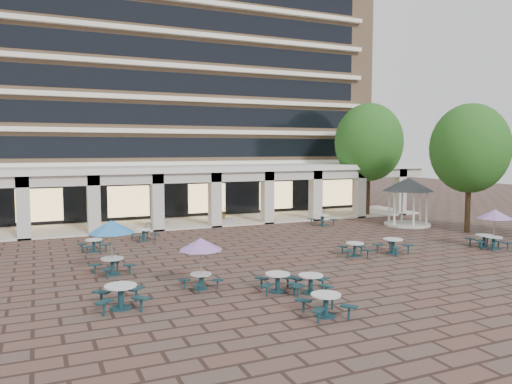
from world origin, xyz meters
TOP-DOWN VIEW (x-y plane):
  - ground at (0.00, 0.00)m, footprint 120.00×120.00m
  - apartment_building at (0.00, 25.47)m, footprint 40.00×15.50m
  - retail_arcade at (0.00, 14.80)m, footprint 42.00×6.60m
  - picnic_table_0 at (-7.12, -4.01)m, footprint 1.98×1.98m
  - picnic_table_1 at (-0.86, -7.65)m, footprint 1.82×1.82m
  - picnic_table_2 at (0.05, -5.06)m, footprint 2.03×2.03m
  - picnic_table_3 at (13.85, -1.12)m, footprint 1.95×1.95m
  - picnic_table_4 at (-6.71, 1.11)m, footprint 2.14×2.14m
  - picnic_table_5 at (-1.07, -4.38)m, footprint 1.94×1.94m
  - picnic_table_6 at (-3.75, -2.78)m, footprint 1.80×1.80m
  - picnic_table_7 at (7.95, -0.31)m, footprint 2.11×2.11m
  - picnic_table_9 at (-3.76, 9.04)m, footprint 1.87×1.87m
  - picnic_table_10 at (5.61, -0.10)m, footprint 1.93×1.93m
  - picnic_table_11 at (14.00, -1.65)m, footprint 1.95×1.95m
  - picnic_table_12 at (-6.95, 6.75)m, footprint 1.74×1.74m
  - picnic_table_13 at (9.67, 9.85)m, footprint 2.06×2.06m
  - gazebo at (15.45, 7.27)m, footprint 3.78×3.78m
  - tree_east_a at (17.11, 3.20)m, footprint 5.25×5.25m
  - tree_east_c at (16.01, 12.91)m, footprint 5.71×5.71m
  - planter_left at (-2.01, 12.90)m, footprint 1.50×0.84m
  - planter_right at (2.90, 12.90)m, footprint 1.50×0.78m

SIDE VIEW (x-z plane):
  - ground at x=0.00m, z-range 0.00..0.00m
  - picnic_table_12 at x=-6.95m, z-range 0.07..0.76m
  - picnic_table_9 at x=-3.76m, z-range 0.07..0.78m
  - picnic_table_10 at x=5.61m, z-range 0.07..0.79m
  - picnic_table_2 at x=0.05m, z-range 0.07..0.81m
  - picnic_table_3 at x=13.85m, z-range 0.07..0.81m
  - picnic_table_5 at x=-1.07m, z-range 0.07..0.82m
  - picnic_table_1 at x=-0.86m, z-range 0.08..0.85m
  - picnic_table_13 at x=9.67m, z-range 0.08..0.87m
  - picnic_table_7 at x=7.95m, z-range 0.08..0.88m
  - picnic_table_0 at x=-7.12m, z-range 0.08..0.94m
  - planter_left at x=-2.01m, z-range -0.11..1.17m
  - planter_right at x=2.90m, z-range -0.09..1.26m
  - picnic_table_6 at x=-3.75m, z-range 0.73..2.81m
  - picnic_table_11 at x=14.00m, z-range 0.79..3.04m
  - picnic_table_4 at x=-6.71m, z-range 0.86..3.33m
  - gazebo at x=15.45m, z-range 0.89..4.41m
  - retail_arcade at x=0.00m, z-range 0.80..5.20m
  - tree_east_a at x=17.11m, z-range 1.34..10.08m
  - tree_east_c at x=16.01m, z-range 1.46..10.98m
  - apartment_building at x=0.00m, z-range 0.00..25.20m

